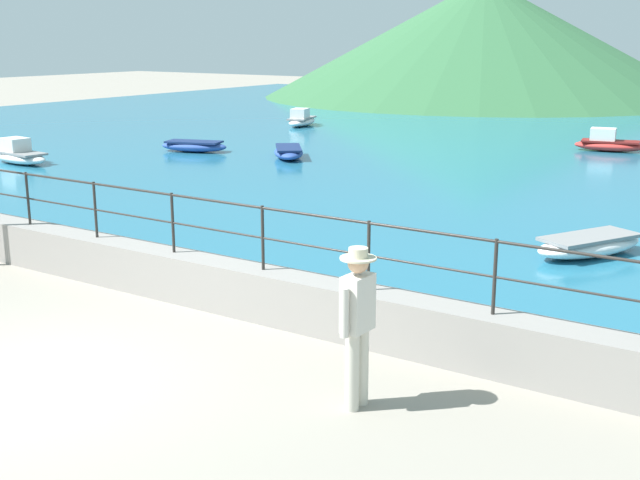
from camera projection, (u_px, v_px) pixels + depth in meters
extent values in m
plane|color=gray|center=(35.00, 383.00, 9.23)|extent=(120.00, 120.00, 0.00)
cube|color=gray|center=(218.00, 284.00, 11.73)|extent=(20.00, 0.56, 0.70)
cylinder|color=#282623|center=(28.00, 198.00, 13.78)|extent=(0.04, 0.04, 0.90)
cylinder|color=#282623|center=(95.00, 210.00, 12.88)|extent=(0.04, 0.04, 0.90)
cylinder|color=#282623|center=(173.00, 223.00, 11.98)|extent=(0.04, 0.04, 0.90)
cylinder|color=#282623|center=(263.00, 238.00, 11.09)|extent=(0.04, 0.04, 0.90)
cylinder|color=#282623|center=(369.00, 256.00, 10.19)|extent=(0.04, 0.04, 0.90)
cylinder|color=#282623|center=(495.00, 277.00, 9.30)|extent=(0.04, 0.04, 0.90)
cylinder|color=#282623|center=(215.00, 201.00, 11.43)|extent=(18.40, 0.04, 0.04)
cylinder|color=#282623|center=(216.00, 230.00, 11.54)|extent=(18.40, 0.03, 0.03)
cube|color=#236B89|center=(617.00, 141.00, 30.10)|extent=(64.00, 44.32, 0.06)
cone|color=#33663D|center=(483.00, 39.00, 50.63)|extent=(27.52, 27.52, 7.24)
cylinder|color=beige|center=(352.00, 372.00, 8.47)|extent=(0.15, 0.15, 0.86)
cylinder|color=beige|center=(362.00, 366.00, 8.61)|extent=(0.15, 0.15, 0.86)
cube|color=beige|center=(358.00, 303.00, 8.36)|extent=(0.24, 0.37, 0.60)
cylinder|color=beige|center=(344.00, 313.00, 8.18)|extent=(0.09, 0.09, 0.52)
cylinder|color=beige|center=(370.00, 301.00, 8.56)|extent=(0.09, 0.09, 0.52)
sphere|color=tan|center=(358.00, 263.00, 8.26)|extent=(0.22, 0.22, 0.22)
cylinder|color=beige|center=(358.00, 258.00, 8.24)|extent=(0.38, 0.38, 0.02)
cylinder|color=beige|center=(358.00, 252.00, 8.23)|extent=(0.20, 0.20, 0.10)
ellipsoid|color=#2D4C9E|center=(289.00, 152.00, 25.68)|extent=(2.13, 2.36, 0.36)
cube|color=navy|center=(289.00, 148.00, 25.65)|extent=(1.74, 1.92, 0.06)
ellipsoid|color=red|center=(610.00, 146.00, 27.22)|extent=(2.43, 1.32, 0.36)
cube|color=maroon|center=(610.00, 141.00, 27.18)|extent=(1.95, 1.10, 0.06)
cube|color=silver|center=(603.00, 134.00, 27.22)|extent=(0.90, 0.77, 0.40)
ellipsoid|color=#2D4C9E|center=(194.00, 146.00, 27.09)|extent=(2.46, 1.55, 0.36)
cube|color=navy|center=(194.00, 142.00, 27.05)|extent=(1.99, 1.29, 0.06)
ellipsoid|color=white|center=(21.00, 158.00, 24.58)|extent=(2.38, 1.13, 0.36)
cube|color=gray|center=(20.00, 153.00, 24.55)|extent=(1.91, 0.95, 0.06)
cube|color=silver|center=(15.00, 144.00, 24.65)|extent=(0.86, 0.71, 0.40)
ellipsoid|color=white|center=(302.00, 122.00, 34.85)|extent=(1.52, 2.46, 0.36)
cube|color=gray|center=(302.00, 118.00, 34.82)|extent=(1.26, 1.98, 0.06)
cube|color=silver|center=(300.00, 113.00, 34.53)|extent=(0.83, 0.95, 0.40)
ellipsoid|color=white|center=(589.00, 245.00, 14.32)|extent=(1.86, 2.46, 0.36)
cube|color=gray|center=(590.00, 237.00, 14.29)|extent=(1.53, 1.99, 0.06)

